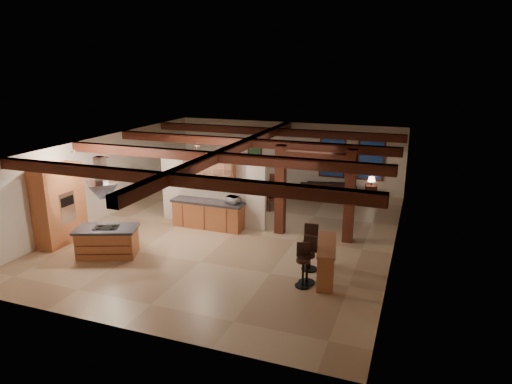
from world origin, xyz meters
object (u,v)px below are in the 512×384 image
Objects in this scene: sofa at (328,188)px; bar_counter at (326,255)px; kitchen_island at (107,241)px; dining_table at (257,198)px.

bar_counter reaches higher than sofa.
kitchen_island is 0.84× the size of sofa.
bar_counter is at bearing -34.39° from dining_table.
sofa is 7.60m from bar_counter.
sofa is at bearing 101.18° from bar_counter.
dining_table is (2.37, 6.02, -0.13)m from kitchen_island.
dining_table is 0.91× the size of bar_counter.
dining_table is at bearing 125.95° from bar_counter.
bar_counter is at bearing 87.78° from sofa.
kitchen_island is 1.15× the size of dining_table.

